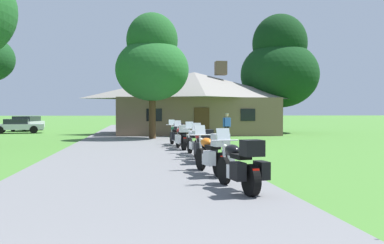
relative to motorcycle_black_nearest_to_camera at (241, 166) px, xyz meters
name	(u,v)px	position (x,y,z in m)	size (l,w,h in m)	color
ground_plane	(134,147)	(-2.24, 13.00, -0.61)	(500.00, 500.00, 0.00)	#42752D
asphalt_driveway	(134,149)	(-2.24, 11.00, -0.58)	(6.40, 80.00, 0.06)	slate
motorcycle_black_nearest_to_camera	(241,166)	(0.00, 0.00, 0.00)	(0.94, 2.07, 1.30)	black
motorcycle_orange_second_in_row	(213,154)	(-0.14, 2.49, 0.00)	(0.97, 2.07, 1.30)	black
motorcycle_red_third_in_row	(203,146)	(0.05, 5.34, 0.00)	(0.78, 2.08, 1.30)	black
motorcycle_white_fourth_in_row	(194,141)	(0.10, 7.67, 0.01)	(0.66, 2.08, 1.30)	black
motorcycle_red_fifth_in_row	(182,137)	(-0.09, 10.45, 0.00)	(0.82, 2.08, 1.30)	black
motorcycle_green_farthest_in_row	(176,135)	(-0.13, 12.80, 0.00)	(0.89, 2.08, 1.30)	black
stone_lodge	(194,102)	(2.58, 25.38, 1.98)	(12.95, 8.25, 5.92)	brown
bystander_blue_shirt_near_lodge	(227,125)	(3.57, 17.61, 0.34)	(0.53, 0.31, 1.69)	black
tree_by_lodge_front	(152,61)	(-1.09, 18.69, 4.43)	(4.71, 4.71, 8.13)	#422D19
tree_right_of_lodge	(280,65)	(10.23, 26.69, 5.23)	(6.73, 6.73, 10.24)	#422D19
parked_silver_suv_far_left	(27,123)	(-12.36, 33.36, 0.17)	(2.25, 4.75, 1.40)	#ADAFB7
parked_silver_sedan_far_left	(17,126)	(-12.00, 28.48, 0.03)	(4.47, 2.60, 1.20)	#ADAFB7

